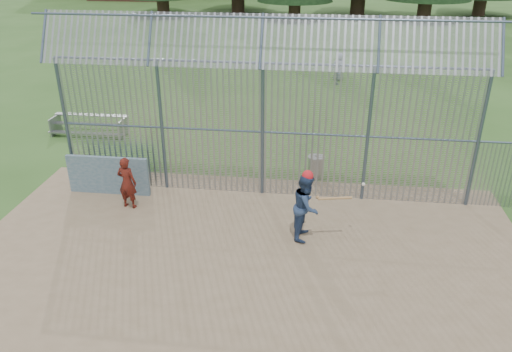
# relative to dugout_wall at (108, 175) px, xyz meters

# --- Properties ---
(ground) EXTENTS (120.00, 120.00, 0.00)m
(ground) POSITION_rel_dugout_wall_xyz_m (4.60, -2.90, -0.62)
(ground) COLOR #2D511E
(ground) RESTS_ON ground
(dirt_infield) EXTENTS (14.00, 10.00, 0.02)m
(dirt_infield) POSITION_rel_dugout_wall_xyz_m (4.60, -3.40, -0.61)
(dirt_infield) COLOR #756047
(dirt_infield) RESTS_ON ground
(dugout_wall) EXTENTS (2.50, 0.12, 1.20)m
(dugout_wall) POSITION_rel_dugout_wall_xyz_m (0.00, 0.00, 0.00)
(dugout_wall) COLOR #38566B
(dugout_wall) RESTS_ON dirt_infield
(batter) EXTENTS (0.79, 0.95, 1.77)m
(batter) POSITION_rel_dugout_wall_xyz_m (5.99, -1.70, 0.29)
(batter) COLOR navy
(batter) RESTS_ON dirt_infield
(onlooker) EXTENTS (0.62, 0.46, 1.55)m
(onlooker) POSITION_rel_dugout_wall_xyz_m (0.88, -0.75, 0.18)
(onlooker) COLOR maroon
(onlooker) RESTS_ON dirt_infield
(bg_kid_standing) EXTENTS (0.74, 0.48, 1.52)m
(bg_kid_standing) POSITION_rel_dugout_wall_xyz_m (7.21, 14.28, 0.14)
(bg_kid_standing) COLOR slate
(bg_kid_standing) RESTS_ON ground
(bg_kid_seated) EXTENTS (0.49, 0.49, 0.83)m
(bg_kid_seated) POSITION_rel_dugout_wall_xyz_m (7.11, 13.45, -0.20)
(bg_kid_seated) COLOR slate
(bg_kid_seated) RESTS_ON ground
(batting_gear) EXTENTS (1.57, 0.41, 0.69)m
(batting_gear) POSITION_rel_dugout_wall_xyz_m (6.12, -1.72, 1.07)
(batting_gear) COLOR red
(batting_gear) RESTS_ON ground
(trash_can) EXTENTS (0.56, 0.56, 0.82)m
(trash_can) POSITION_rel_dugout_wall_xyz_m (6.20, 1.92, -0.24)
(trash_can) COLOR gray
(trash_can) RESTS_ON ground
(bleacher) EXTENTS (3.00, 0.95, 0.72)m
(bleacher) POSITION_rel_dugout_wall_xyz_m (-2.74, 4.71, -0.21)
(bleacher) COLOR slate
(bleacher) RESTS_ON ground
(backstop_fence) EXTENTS (20.09, 0.81, 5.30)m
(backstop_fence) POSITION_rel_dugout_wall_xyz_m (6.41, 0.53, 1.74)
(backstop_fence) COLOR #47566B
(backstop_fence) RESTS_ON ground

